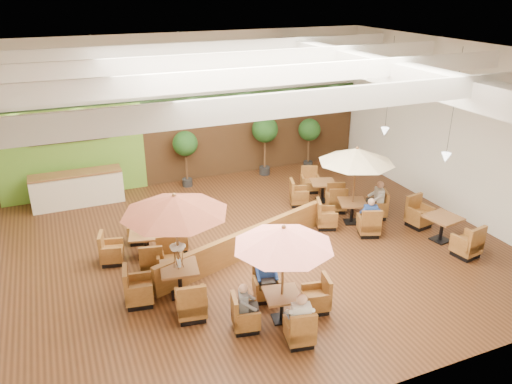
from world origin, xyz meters
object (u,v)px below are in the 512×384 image
diner_4 (378,196)px  diner_0 (300,314)px  diner_3 (370,213)px  table_5 (316,193)px  table_3 (145,243)px  diner_1 (266,272)px  table_0 (173,225)px  topiary_1 (265,132)px  service_counter (78,189)px  topiary_2 (309,132)px  table_4 (442,229)px  table_2 (355,172)px  booth_divider (246,244)px  diner_2 (245,302)px  table_1 (283,256)px  topiary_0 (185,146)px

diner_4 → diner_0: bearing=152.6°
diner_3 → diner_4: size_ratio=0.96×
table_5 → diner_4: bearing=-37.6°
table_3 → diner_1: 3.91m
table_0 → table_3: bearing=108.5°
topiary_1 → diner_4: topiary_1 is taller
diner_4 → service_counter: bearing=82.6°
table_0 → topiary_2: table_0 is taller
table_4 → diner_0: diner_0 is taller
table_4 → table_2: bearing=121.7°
topiary_2 → table_2: bearing=-102.7°
table_5 → topiary_1: topiary_1 is taller
topiary_1 → service_counter: bearing=-178.4°
diner_0 → diner_3: (4.20, 3.57, -0.01)m
table_5 → booth_divider: bearing=-126.4°
topiary_1 → diner_2: topiary_1 is taller
diner_0 → diner_2: 1.25m
diner_1 → diner_4: (5.13, 2.74, 0.02)m
topiary_2 → table_1: bearing=-121.6°
booth_divider → diner_3: (3.91, -0.26, 0.34)m
table_0 → diner_2: bearing=-51.3°
topiary_0 → diner_1: (-0.19, -7.77, -0.85)m
table_1 → table_4: table_1 is taller
topiary_0 → table_5: bearing=-40.6°
table_5 → topiary_2: topiary_2 is taller
diner_1 → table_5: bearing=-119.5°
diner_4 → table_5: bearing=54.8°
table_3 → diner_3: table_3 is taller
diner_3 → diner_4: diner_4 is taller
service_counter → table_2: size_ratio=1.13×
table_0 → diner_3: 6.30m
topiary_0 → topiary_2: (5.14, 0.00, -0.05)m
table_5 → diner_0: 7.47m
diner_1 → diner_2: diner_1 is taller
table_3 → table_4: table_3 is taller
table_2 → diner_3: 1.36m
table_5 → diner_2: 7.28m
booth_divider → topiary_2: size_ratio=2.85×
diner_2 → service_counter: bearing=-143.8°
service_counter → topiary_2: bearing=1.3°
table_1 → diner_1: table_1 is taller
table_4 → topiary_1: bearing=100.8°
table_2 → table_3: bearing=-163.0°
diner_1 → diner_3: bearing=-145.7°
service_counter → diner_4: diner_4 is taller
table_4 → diner_3: size_ratio=3.50×
booth_divider → diner_1: (-0.29, -2.07, 0.33)m
table_2 → diner_0: 6.24m
table_3 → table_2: bearing=9.7°
diner_1 → booth_divider: bearing=-86.9°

